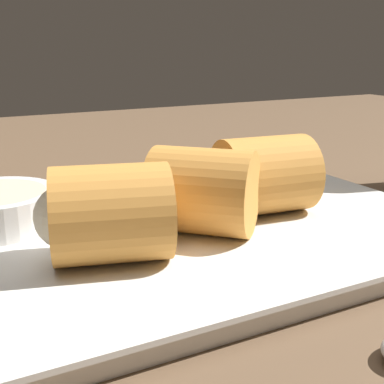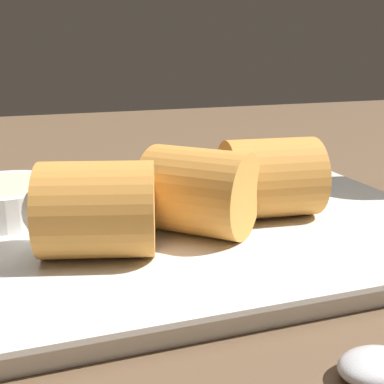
# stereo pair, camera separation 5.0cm
# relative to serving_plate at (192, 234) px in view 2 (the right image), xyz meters

# --- Properties ---
(table_surface) EXTENTS (1.80, 1.40, 0.02)m
(table_surface) POSITION_rel_serving_plate_xyz_m (-0.02, -0.00, -0.02)
(table_surface) COLOR brown
(table_surface) RESTS_ON ground
(serving_plate) EXTENTS (0.34, 0.23, 0.01)m
(serving_plate) POSITION_rel_serving_plate_xyz_m (0.00, 0.00, 0.00)
(serving_plate) COLOR silver
(serving_plate) RESTS_ON table_surface
(roll_front_left) EXTENTS (0.08, 0.08, 0.05)m
(roll_front_left) POSITION_rel_serving_plate_xyz_m (-0.01, -0.01, 0.03)
(roll_front_left) COLOR #C68438
(roll_front_left) RESTS_ON serving_plate
(roll_front_right) EXTENTS (0.07, 0.06, 0.05)m
(roll_front_right) POSITION_rel_serving_plate_xyz_m (0.05, -0.00, 0.03)
(roll_front_right) COLOR #C68438
(roll_front_right) RESTS_ON serving_plate
(roll_back_left) EXTENTS (0.08, 0.07, 0.05)m
(roll_back_left) POSITION_rel_serving_plate_xyz_m (-0.07, -0.03, 0.03)
(roll_back_left) COLOR #C68438
(roll_back_left) RESTS_ON serving_plate
(dipping_bowl_near) EXTENTS (0.08, 0.08, 0.02)m
(dipping_bowl_near) POSITION_rel_serving_plate_xyz_m (-0.01, 0.05, 0.02)
(dipping_bowl_near) COLOR white
(dipping_bowl_near) RESTS_ON serving_plate
(dipping_bowl_far) EXTENTS (0.08, 0.08, 0.02)m
(dipping_bowl_far) POSITION_rel_serving_plate_xyz_m (-0.12, 0.06, 0.02)
(dipping_bowl_far) COLOR white
(dipping_bowl_far) RESTS_ON serving_plate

